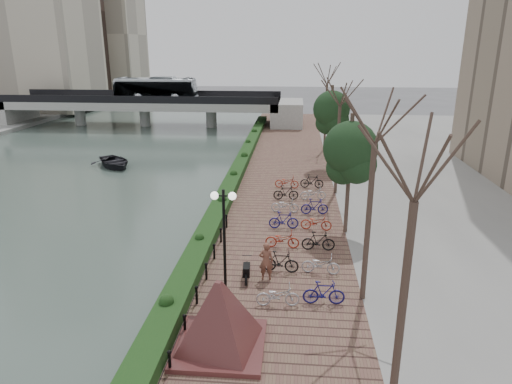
# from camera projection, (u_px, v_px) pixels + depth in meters

# --- Properties ---
(ground) EXTENTS (220.00, 220.00, 0.00)m
(ground) POSITION_uv_depth(u_px,v_px,m) (156.00, 327.00, 17.42)
(ground) COLOR #59595B
(ground) RESTS_ON ground
(river_water) EXTENTS (30.00, 130.00, 0.02)m
(river_water) POSITION_uv_depth(u_px,v_px,m) (78.00, 162.00, 42.37)
(river_water) COLOR #46584F
(river_water) RESTS_ON ground
(promenade) EXTENTS (8.00, 75.00, 0.50)m
(promenade) POSITION_uv_depth(u_px,v_px,m) (279.00, 188.00, 33.62)
(promenade) COLOR brown
(promenade) RESTS_ON ground
(inland_pavement) EXTENTS (24.00, 75.00, 0.50)m
(inland_pavement) POSITION_uv_depth(u_px,v_px,m) (504.00, 194.00, 32.30)
(inland_pavement) COLOR gray
(inland_pavement) RESTS_ON ground
(hedge) EXTENTS (1.10, 56.00, 0.60)m
(hedge) POSITION_uv_depth(u_px,v_px,m) (237.00, 171.00, 36.10)
(hedge) COLOR #183D16
(hedge) RESTS_ON promenade
(chain_fence) EXTENTS (0.10, 14.10, 0.70)m
(chain_fence) POSITION_uv_depth(u_px,v_px,m) (202.00, 283.00, 18.94)
(chain_fence) COLOR black
(chain_fence) RESTS_ON promenade
(granite_monument) EXTENTS (4.67, 4.67, 2.47)m
(granite_monument) POSITION_uv_depth(u_px,v_px,m) (219.00, 315.00, 15.12)
(granite_monument) COLOR #431E1C
(granite_monument) RESTS_ON promenade
(lamppost) EXTENTS (1.02, 0.32, 4.47)m
(lamppost) POSITION_uv_depth(u_px,v_px,m) (224.00, 219.00, 17.94)
(lamppost) COLOR black
(lamppost) RESTS_ON promenade
(motorcycle) EXTENTS (0.53, 1.43, 0.87)m
(motorcycle) POSITION_uv_depth(u_px,v_px,m) (247.00, 270.00, 19.90)
(motorcycle) COLOR black
(motorcycle) RESTS_ON promenade
(pedestrian) EXTENTS (0.66, 0.46, 1.73)m
(pedestrian) POSITION_uv_depth(u_px,v_px,m) (266.00, 261.00, 19.75)
(pedestrian) COLOR brown
(pedestrian) RESTS_ON promenade
(bicycle_parking) EXTENTS (2.40, 17.32, 1.00)m
(bicycle_parking) POSITION_uv_depth(u_px,v_px,m) (300.00, 222.00, 25.27)
(bicycle_parking) COLOR #B0B1B5
(bicycle_parking) RESTS_ON promenade
(street_trees) EXTENTS (3.20, 37.12, 6.80)m
(street_trees) POSITION_uv_depth(u_px,v_px,m) (342.00, 160.00, 27.67)
(street_trees) COLOR #382721
(street_trees) RESTS_ON promenade
(bridge) EXTENTS (36.00, 10.77, 6.50)m
(bridge) POSITION_uv_depth(u_px,v_px,m) (146.00, 101.00, 60.29)
(bridge) COLOR gray
(bridge) RESTS_ON ground
(boat) EXTENTS (5.49, 5.63, 0.95)m
(boat) POSITION_uv_depth(u_px,v_px,m) (114.00, 162.00, 40.35)
(boat) COLOR black
(boat) RESTS_ON river_water
(far_buildings) EXTENTS (35.00, 38.00, 38.00)m
(far_buildings) POSITION_uv_depth(u_px,v_px,m) (26.00, 11.00, 78.48)
(far_buildings) COLOR #B9AF9A
(far_buildings) RESTS_ON far_bank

